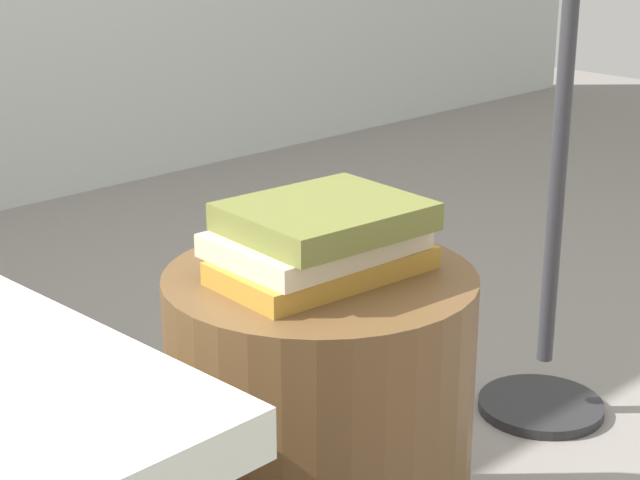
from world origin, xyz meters
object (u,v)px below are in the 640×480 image
book_cream (314,241)px  side_table (320,420)px  book_olive (326,217)px  book_ochre (324,265)px

book_cream → side_table: bearing=-73.0°
side_table → book_cream: 0.27m
side_table → book_olive: bearing=-8.0°
book_ochre → book_olive: 0.07m
book_cream → book_olive: book_olive is taller
book_ochre → book_cream: book_cream is taller
side_table → book_cream: size_ratio=1.67×
book_olive → side_table: bearing=176.3°
book_ochre → book_olive: bearing=34.3°
side_table → book_cream: bearing=104.6°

